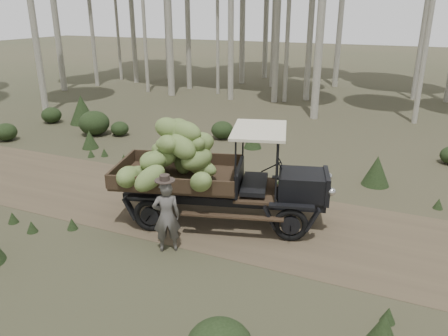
% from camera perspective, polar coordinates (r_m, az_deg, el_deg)
% --- Properties ---
extents(ground, '(120.00, 120.00, 0.00)m').
position_cam_1_polar(ground, '(11.90, -2.26, -5.64)').
color(ground, '#473D2B').
rests_on(ground, ground).
extents(dirt_track, '(70.00, 4.00, 0.01)m').
position_cam_1_polar(dirt_track, '(11.89, -2.26, -5.62)').
color(dirt_track, brown).
rests_on(dirt_track, ground).
extents(banana_truck, '(5.63, 3.45, 2.69)m').
position_cam_1_polar(banana_truck, '(10.87, -3.56, 0.69)').
color(banana_truck, black).
rests_on(banana_truck, ground).
extents(farmer, '(0.73, 0.67, 1.83)m').
position_cam_1_polar(farmer, '(9.79, -7.52, -6.17)').
color(farmer, '#4F4B48').
rests_on(farmer, ground).
extents(undergrowth, '(24.00, 19.77, 1.34)m').
position_cam_1_polar(undergrowth, '(12.17, -14.72, -3.27)').
color(undergrowth, '#233319').
rests_on(undergrowth, ground).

